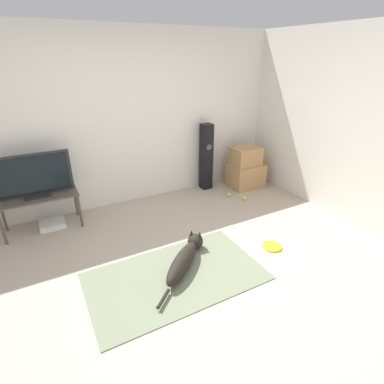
# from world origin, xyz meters

# --- Properties ---
(ground_plane) EXTENTS (12.00, 12.00, 0.00)m
(ground_plane) POSITION_xyz_m (0.00, 0.00, 0.00)
(ground_plane) COLOR #B2A38E
(wall_back) EXTENTS (8.00, 0.06, 2.55)m
(wall_back) POSITION_xyz_m (0.00, 2.10, 1.27)
(wall_back) COLOR silver
(wall_back) RESTS_ON ground_plane
(wall_right) EXTENTS (0.06, 8.00, 2.55)m
(wall_right) POSITION_xyz_m (2.60, 0.00, 1.27)
(wall_right) COLOR silver
(wall_right) RESTS_ON ground_plane
(area_rug) EXTENTS (1.84, 1.07, 0.01)m
(area_rug) POSITION_xyz_m (-0.10, 0.04, 0.01)
(area_rug) COLOR slate
(area_rug) RESTS_ON ground_plane
(dog) EXTENTS (0.89, 0.81, 0.24)m
(dog) POSITION_xyz_m (0.07, 0.15, 0.11)
(dog) COLOR black
(dog) RESTS_ON area_rug
(frisbee) EXTENTS (0.23, 0.23, 0.03)m
(frisbee) POSITION_xyz_m (1.17, -0.05, 0.01)
(frisbee) COLOR yellow
(frisbee) RESTS_ON ground_plane
(cardboard_box_lower) EXTENTS (0.59, 0.46, 0.41)m
(cardboard_box_lower) POSITION_xyz_m (2.06, 1.65, 0.20)
(cardboard_box_lower) COLOR tan
(cardboard_box_lower) RESTS_ON ground_plane
(cardboard_box_upper) EXTENTS (0.48, 0.37, 0.31)m
(cardboard_box_upper) POSITION_xyz_m (2.04, 1.66, 0.56)
(cardboard_box_upper) COLOR tan
(cardboard_box_upper) RESTS_ON cardboard_box_lower
(floor_speaker) EXTENTS (0.18, 0.18, 1.14)m
(floor_speaker) POSITION_xyz_m (1.39, 1.92, 0.57)
(floor_speaker) COLOR black
(floor_speaker) RESTS_ON ground_plane
(tv_stand) EXTENTS (0.97, 0.42, 0.49)m
(tv_stand) POSITION_xyz_m (-1.25, 1.77, 0.42)
(tv_stand) COLOR brown
(tv_stand) RESTS_ON ground_plane
(tv) EXTENTS (0.92, 0.20, 0.57)m
(tv) POSITION_xyz_m (-1.25, 1.78, 0.77)
(tv) COLOR #232326
(tv) RESTS_ON tv_stand
(tennis_ball_by_boxes) EXTENTS (0.07, 0.07, 0.07)m
(tennis_ball_by_boxes) POSITION_xyz_m (1.54, 1.41, 0.03)
(tennis_ball_by_boxes) COLOR #C6E033
(tennis_ball_by_boxes) RESTS_ON ground_plane
(tennis_ball_near_speaker) EXTENTS (0.07, 0.07, 0.07)m
(tennis_ball_near_speaker) POSITION_xyz_m (1.69, 1.18, 0.03)
(tennis_ball_near_speaker) COLOR #C6E033
(tennis_ball_near_speaker) RESTS_ON ground_plane
(game_console) EXTENTS (0.33, 0.29, 0.07)m
(game_console) POSITION_xyz_m (-1.15, 1.78, 0.04)
(game_console) COLOR white
(game_console) RESTS_ON ground_plane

